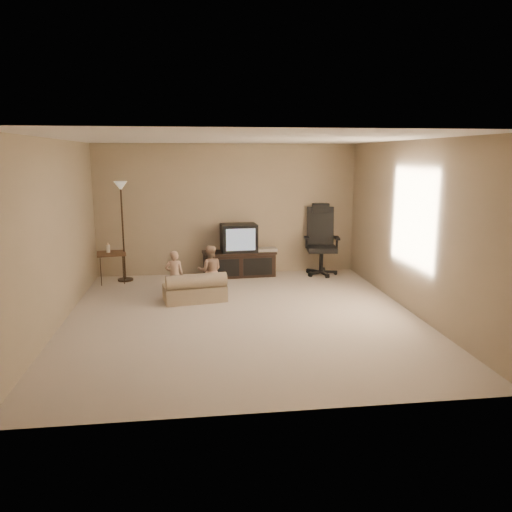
{
  "coord_description": "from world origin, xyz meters",
  "views": [
    {
      "loc": [
        -0.69,
        -6.83,
        2.28
      ],
      "look_at": [
        0.28,
        0.6,
        0.76
      ],
      "focal_mm": 35.0,
      "sensor_mm": 36.0,
      "label": 1
    }
  ],
  "objects_px": {
    "tv_stand": "(239,254)",
    "floor_lamp": "(122,209)",
    "toddler_left": "(174,275)",
    "side_table": "(111,254)",
    "child_sofa": "(195,289)",
    "toddler_right": "(210,271)",
    "office_chair": "(321,249)"
  },
  "relations": [
    {
      "from": "tv_stand",
      "to": "floor_lamp",
      "type": "bearing_deg",
      "value": 179.09
    },
    {
      "from": "tv_stand",
      "to": "toddler_left",
      "type": "bearing_deg",
      "value": -132.26
    },
    {
      "from": "side_table",
      "to": "child_sofa",
      "type": "relative_size",
      "value": 0.72
    },
    {
      "from": "toddler_right",
      "to": "side_table",
      "type": "bearing_deg",
      "value": -31.91
    },
    {
      "from": "tv_stand",
      "to": "side_table",
      "type": "distance_m",
      "value": 2.37
    },
    {
      "from": "toddler_left",
      "to": "toddler_right",
      "type": "relative_size",
      "value": 0.95
    },
    {
      "from": "tv_stand",
      "to": "toddler_right",
      "type": "height_order",
      "value": "tv_stand"
    },
    {
      "from": "tv_stand",
      "to": "floor_lamp",
      "type": "height_order",
      "value": "floor_lamp"
    },
    {
      "from": "child_sofa",
      "to": "toddler_left",
      "type": "height_order",
      "value": "toddler_left"
    },
    {
      "from": "child_sofa",
      "to": "toddler_left",
      "type": "relative_size",
      "value": 1.3
    },
    {
      "from": "office_chair",
      "to": "toddler_left",
      "type": "xyz_separation_m",
      "value": [
        -2.77,
        -1.43,
        -0.09
      ]
    },
    {
      "from": "tv_stand",
      "to": "side_table",
      "type": "bearing_deg",
      "value": -178.64
    },
    {
      "from": "child_sofa",
      "to": "toddler_left",
      "type": "bearing_deg",
      "value": 148.03
    },
    {
      "from": "side_table",
      "to": "toddler_left",
      "type": "xyz_separation_m",
      "value": [
        1.17,
        -1.28,
        -0.13
      ]
    },
    {
      "from": "child_sofa",
      "to": "toddler_right",
      "type": "xyz_separation_m",
      "value": [
        0.25,
        0.28,
        0.23
      ]
    },
    {
      "from": "tv_stand",
      "to": "toddler_right",
      "type": "xyz_separation_m",
      "value": [
        -0.61,
        -1.34,
        0.01
      ]
    },
    {
      "from": "floor_lamp",
      "to": "toddler_right",
      "type": "xyz_separation_m",
      "value": [
        1.52,
        -1.23,
        -0.91
      ]
    },
    {
      "from": "office_chair",
      "to": "toddler_right",
      "type": "relative_size",
      "value": 1.61
    },
    {
      "from": "floor_lamp",
      "to": "child_sofa",
      "type": "height_order",
      "value": "floor_lamp"
    },
    {
      "from": "side_table",
      "to": "toddler_right",
      "type": "distance_m",
      "value": 2.08
    },
    {
      "from": "office_chair",
      "to": "floor_lamp",
      "type": "height_order",
      "value": "floor_lamp"
    },
    {
      "from": "child_sofa",
      "to": "toddler_right",
      "type": "height_order",
      "value": "toddler_right"
    },
    {
      "from": "office_chair",
      "to": "toddler_right",
      "type": "distance_m",
      "value": 2.55
    },
    {
      "from": "tv_stand",
      "to": "toddler_left",
      "type": "xyz_separation_m",
      "value": [
        -1.19,
        -1.49,
        -0.02
      ]
    },
    {
      "from": "tv_stand",
      "to": "toddler_right",
      "type": "bearing_deg",
      "value": -118.36
    },
    {
      "from": "office_chair",
      "to": "toddler_left",
      "type": "distance_m",
      "value": 3.12
    },
    {
      "from": "toddler_left",
      "to": "office_chair",
      "type": "bearing_deg",
      "value": -153.59
    },
    {
      "from": "office_chair",
      "to": "child_sofa",
      "type": "relative_size",
      "value": 1.31
    },
    {
      "from": "side_table",
      "to": "floor_lamp",
      "type": "bearing_deg",
      "value": 25.51
    },
    {
      "from": "toddler_left",
      "to": "floor_lamp",
      "type": "bearing_deg",
      "value": -56.36
    },
    {
      "from": "side_table",
      "to": "toddler_right",
      "type": "relative_size",
      "value": 0.88
    },
    {
      "from": "tv_stand",
      "to": "office_chair",
      "type": "relative_size",
      "value": 1.05
    }
  ]
}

